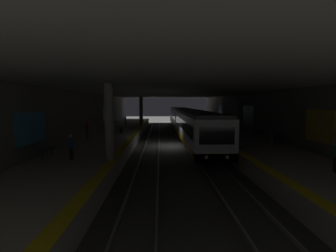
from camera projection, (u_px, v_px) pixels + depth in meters
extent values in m
plane|color=#42423F|center=(173.00, 146.00, 26.31)|extent=(120.00, 120.00, 0.00)
cube|color=gray|center=(201.00, 145.00, 26.40)|extent=(60.00, 0.09, 0.16)
cube|color=gray|center=(187.00, 145.00, 26.35)|extent=(60.00, 0.09, 0.16)
cube|color=gray|center=(159.00, 145.00, 26.26)|extent=(60.00, 0.09, 0.16)
cube|color=gray|center=(145.00, 145.00, 26.22)|extent=(60.00, 0.09, 0.16)
cube|color=#B7B2A8|center=(236.00, 141.00, 26.47)|extent=(60.00, 5.30, 1.05)
cube|color=yellow|center=(213.00, 136.00, 26.35)|extent=(60.00, 0.60, 0.01)
cube|color=#B7B2A8|center=(110.00, 141.00, 26.07)|extent=(60.00, 5.30, 1.05)
cube|color=yellow|center=(133.00, 136.00, 26.09)|extent=(60.00, 0.60, 0.01)
cube|color=slate|center=(264.00, 119.00, 26.35)|extent=(60.00, 0.50, 5.60)
cube|color=gold|center=(319.00, 126.00, 16.71)|extent=(2.96, 0.06, 2.15)
cube|color=#4CA566|center=(248.00, 116.00, 30.28)|extent=(3.46, 0.06, 2.40)
cube|color=#338CCC|center=(220.00, 112.00, 44.19)|extent=(2.57, 0.06, 2.20)
cube|color=slate|center=(81.00, 119.00, 25.78)|extent=(60.00, 0.50, 5.60)
cube|color=#338CCC|center=(31.00, 128.00, 15.34)|extent=(3.49, 0.06, 1.90)
cube|color=gold|center=(106.00, 114.00, 36.34)|extent=(3.36, 0.06, 1.89)
cube|color=#ADAAA3|center=(173.00, 90.00, 25.79)|extent=(60.00, 19.40, 0.40)
cylinder|color=gray|center=(109.00, 122.00, 14.91)|extent=(0.56, 0.56, 4.55)
cylinder|color=gray|center=(141.00, 110.00, 39.51)|extent=(0.56, 0.56, 4.55)
cube|color=#B7BCC6|center=(195.00, 127.00, 25.57)|extent=(19.55, 2.80, 2.70)
cube|color=#B27F0F|center=(195.00, 137.00, 25.66)|extent=(19.55, 2.82, 0.56)
cube|color=black|center=(195.00, 123.00, 25.53)|extent=(17.99, 2.83, 0.90)
cube|color=#47474C|center=(195.00, 112.00, 25.43)|extent=(19.16, 2.58, 0.24)
cube|color=black|center=(204.00, 152.00, 20.35)|extent=(2.20, 1.64, 0.76)
cube|color=black|center=(189.00, 135.00, 31.05)|extent=(2.20, 1.64, 0.76)
cube|color=black|center=(217.00, 136.00, 15.78)|extent=(0.04, 2.24, 1.10)
cylinder|color=silver|center=(227.00, 157.00, 15.92)|extent=(0.04, 0.24, 0.24)
cylinder|color=silver|center=(206.00, 157.00, 15.89)|extent=(0.04, 0.24, 0.24)
cube|color=#B7BCC6|center=(180.00, 116.00, 45.62)|extent=(19.55, 2.80, 2.70)
cube|color=#B27F0F|center=(180.00, 122.00, 45.72)|extent=(19.55, 2.82, 0.56)
cube|color=black|center=(180.00, 115.00, 45.59)|extent=(17.99, 2.83, 0.90)
cube|color=#47474C|center=(180.00, 108.00, 45.49)|extent=(19.16, 2.58, 0.24)
cube|color=black|center=(182.00, 128.00, 40.41)|extent=(2.20, 1.64, 0.76)
cube|color=black|center=(178.00, 123.00, 51.11)|extent=(2.20, 1.64, 0.76)
cylinder|color=#262628|center=(280.00, 142.00, 20.58)|extent=(0.08, 0.08, 0.42)
cylinder|color=#262628|center=(273.00, 140.00, 21.93)|extent=(0.08, 0.08, 0.42)
cube|color=#4C4C51|center=(277.00, 138.00, 21.24)|extent=(1.70, 0.44, 0.08)
cube|color=#4C4C51|center=(279.00, 136.00, 21.22)|extent=(1.70, 0.06, 0.40)
cylinder|color=#262628|center=(260.00, 136.00, 24.81)|extent=(0.08, 0.08, 0.42)
cylinder|color=#262628|center=(255.00, 134.00, 26.16)|extent=(0.08, 0.08, 0.42)
cube|color=#4C4C51|center=(257.00, 132.00, 25.46)|extent=(1.70, 0.44, 0.08)
cube|color=#4C4C51|center=(260.00, 130.00, 25.45)|extent=(1.70, 0.06, 0.40)
cylinder|color=#262628|center=(42.00, 156.00, 15.23)|extent=(0.08, 0.08, 0.42)
cylinder|color=#262628|center=(52.00, 152.00, 16.59)|extent=(0.08, 0.08, 0.42)
cube|color=#4C4C51|center=(47.00, 150.00, 15.89)|extent=(1.70, 0.44, 0.08)
cube|color=#4C4C51|center=(44.00, 147.00, 15.86)|extent=(1.70, 0.06, 0.40)
cylinder|color=#262628|center=(115.00, 124.00, 39.60)|extent=(0.08, 0.08, 0.42)
cylinder|color=#262628|center=(116.00, 123.00, 40.95)|extent=(0.08, 0.08, 0.42)
cube|color=#4C4C51|center=(116.00, 122.00, 40.25)|extent=(1.70, 0.44, 0.08)
cube|color=#4C4C51|center=(114.00, 120.00, 40.23)|extent=(1.70, 0.06, 0.40)
cylinder|color=black|center=(71.00, 154.00, 15.07)|extent=(0.16, 0.16, 0.78)
cylinder|color=black|center=(72.00, 153.00, 15.27)|extent=(0.16, 0.16, 0.78)
cube|color=#284C93|center=(71.00, 142.00, 15.11)|extent=(0.36, 0.22, 0.55)
cylinder|color=#284C93|center=(69.00, 144.00, 14.86)|extent=(0.10, 0.10, 0.52)
cylinder|color=#284C93|center=(72.00, 143.00, 15.36)|extent=(0.10, 0.10, 0.52)
sphere|color=tan|center=(71.00, 136.00, 15.07)|extent=(0.21, 0.21, 0.21)
cylinder|color=#2E2E2E|center=(335.00, 165.00, 12.39)|extent=(0.16, 0.16, 0.77)
cylinder|color=#2D754C|center=(334.00, 152.00, 12.49)|extent=(0.10, 0.10, 0.52)
cylinder|color=#3A3A3A|center=(87.00, 135.00, 23.76)|extent=(0.16, 0.16, 0.88)
cylinder|color=#3A3A3A|center=(87.00, 134.00, 23.96)|extent=(0.16, 0.16, 0.88)
cube|color=maroon|center=(87.00, 127.00, 23.79)|extent=(0.36, 0.22, 0.62)
cylinder|color=maroon|center=(86.00, 127.00, 23.55)|extent=(0.10, 0.10, 0.59)
cylinder|color=maroon|center=(88.00, 127.00, 24.04)|extent=(0.10, 0.10, 0.59)
sphere|color=tan|center=(87.00, 122.00, 23.75)|extent=(0.24, 0.24, 0.24)
cylinder|color=#3D3D3D|center=(125.00, 123.00, 39.57)|extent=(0.16, 0.16, 0.77)
cylinder|color=#3D3D3D|center=(126.00, 122.00, 39.77)|extent=(0.16, 0.16, 0.77)
cube|color=#2D754C|center=(125.00, 118.00, 39.61)|extent=(0.36, 0.22, 0.55)
cylinder|color=#2D754C|center=(125.00, 119.00, 39.37)|extent=(0.10, 0.10, 0.52)
cylinder|color=#2D754C|center=(126.00, 118.00, 39.86)|extent=(0.10, 0.10, 0.52)
sphere|color=tan|center=(125.00, 116.00, 39.58)|extent=(0.21, 0.21, 0.21)
cube|color=black|center=(121.00, 131.00, 28.49)|extent=(0.41, 0.24, 0.58)
cylinder|color=#333333|center=(121.00, 127.00, 28.45)|extent=(0.02, 0.02, 0.30)
cube|color=black|center=(112.00, 140.00, 21.85)|extent=(0.30, 0.20, 0.40)
cylinder|color=#595B5E|center=(271.00, 139.00, 20.88)|extent=(0.44, 0.44, 0.85)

